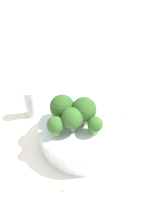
% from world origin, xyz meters
% --- Properties ---
extents(ground_plane, '(3.00, 3.00, 0.00)m').
position_xyz_m(ground_plane, '(0.00, 0.00, 0.00)').
color(ground_plane, silver).
extents(bowl, '(0.20, 0.20, 0.05)m').
position_xyz_m(bowl, '(0.00, 0.00, 0.03)').
color(bowl, silver).
rests_on(bowl, ground_plane).
extents(broccoli_floret_0, '(0.05, 0.05, 0.07)m').
position_xyz_m(broccoli_floret_0, '(0.00, -0.00, 0.09)').
color(broccoli_floret_0, '#84AD66').
rests_on(broccoli_floret_0, bowl).
extents(broccoli_floret_1, '(0.05, 0.05, 0.07)m').
position_xyz_m(broccoli_floret_1, '(-0.04, -0.02, 0.09)').
color(broccoli_floret_1, '#84AD66').
rests_on(broccoli_floret_1, bowl).
extents(broccoli_floret_2, '(0.04, 0.04, 0.05)m').
position_xyz_m(broccoli_floret_2, '(-0.03, -0.06, 0.08)').
color(broccoli_floret_2, '#84AD66').
rests_on(broccoli_floret_2, bowl).
extents(broccoli_floret_3, '(0.05, 0.05, 0.06)m').
position_xyz_m(broccoli_floret_3, '(-0.01, -0.03, 0.09)').
color(broccoli_floret_3, '#7A9E5B').
rests_on(broccoli_floret_3, bowl).
extents(broccoli_floret_4, '(0.03, 0.03, 0.04)m').
position_xyz_m(broccoli_floret_4, '(0.03, -0.01, 0.08)').
color(broccoli_floret_4, '#8EB770').
rests_on(broccoli_floret_4, bowl).
extents(pepper_shaker, '(0.03, 0.03, 0.08)m').
position_xyz_m(pepper_shaker, '(-0.16, 0.00, 0.04)').
color(pepper_shaker, '#B2B7BC').
rests_on(pepper_shaker, ground_plane).
extents(almond_crumb_0, '(0.01, 0.01, 0.01)m').
position_xyz_m(almond_crumb_0, '(0.05, 0.13, 0.00)').
color(almond_crumb_0, olive).
rests_on(almond_crumb_0, ground_plane).
extents(almond_crumb_1, '(0.01, 0.01, 0.01)m').
position_xyz_m(almond_crumb_1, '(0.04, -0.13, 0.00)').
color(almond_crumb_1, tan).
rests_on(almond_crumb_1, ground_plane).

